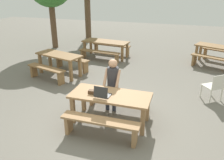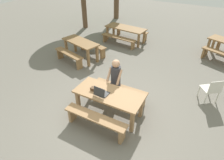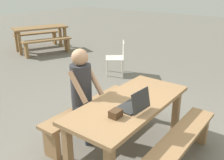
{
  "view_description": "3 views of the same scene",
  "coord_description": "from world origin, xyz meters",
  "px_view_note": "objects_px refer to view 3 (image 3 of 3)",
  "views": [
    {
      "loc": [
        1.46,
        -4.51,
        3.05
      ],
      "look_at": [
        -0.04,
        0.25,
        0.96
      ],
      "focal_mm": 37.24,
      "sensor_mm": 36.0,
      "label": 1
    },
    {
      "loc": [
        1.95,
        -3.42,
        3.79
      ],
      "look_at": [
        -0.04,
        0.25,
        0.96
      ],
      "focal_mm": 30.46,
      "sensor_mm": 36.0,
      "label": 2
    },
    {
      "loc": [
        -2.47,
        -1.58,
        2.14
      ],
      "look_at": [
        -0.04,
        0.25,
        0.96
      ],
      "focal_mm": 41.01,
      "sensor_mm": 36.0,
      "label": 3
    }
  ],
  "objects_px": {
    "picnic_table_front": "(129,109)",
    "plastic_chair": "(118,57)",
    "person_seated": "(83,89)",
    "picnic_table_distant": "(40,31)",
    "laptop": "(135,105)",
    "small_pouch": "(116,114)"
  },
  "relations": [
    {
      "from": "laptop",
      "to": "small_pouch",
      "type": "relative_size",
      "value": 2.49
    },
    {
      "from": "plastic_chair",
      "to": "small_pouch",
      "type": "bearing_deg",
      "value": -2.16
    },
    {
      "from": "picnic_table_front",
      "to": "small_pouch",
      "type": "relative_size",
      "value": 13.18
    },
    {
      "from": "person_seated",
      "to": "plastic_chair",
      "type": "xyz_separation_m",
      "value": [
        2.56,
        1.25,
        -0.35
      ]
    },
    {
      "from": "picnic_table_front",
      "to": "picnic_table_distant",
      "type": "height_order",
      "value": "picnic_table_distant"
    },
    {
      "from": "small_pouch",
      "to": "picnic_table_distant",
      "type": "bearing_deg",
      "value": 59.25
    },
    {
      "from": "small_pouch",
      "to": "person_seated",
      "type": "bearing_deg",
      "value": 70.13
    },
    {
      "from": "small_pouch",
      "to": "plastic_chair",
      "type": "bearing_deg",
      "value": 35.19
    },
    {
      "from": "small_pouch",
      "to": "picnic_table_distant",
      "type": "distance_m",
      "value": 6.2
    },
    {
      "from": "person_seated",
      "to": "plastic_chair",
      "type": "distance_m",
      "value": 2.87
    },
    {
      "from": "person_seated",
      "to": "laptop",
      "type": "bearing_deg",
      "value": -88.81
    },
    {
      "from": "picnic_table_front",
      "to": "person_seated",
      "type": "distance_m",
      "value": 0.69
    },
    {
      "from": "plastic_chair",
      "to": "person_seated",
      "type": "bearing_deg",
      "value": -11.28
    },
    {
      "from": "laptop",
      "to": "plastic_chair",
      "type": "height_order",
      "value": "laptop"
    },
    {
      "from": "picnic_table_front",
      "to": "person_seated",
      "type": "bearing_deg",
      "value": 103.35
    },
    {
      "from": "small_pouch",
      "to": "person_seated",
      "type": "relative_size",
      "value": 0.1
    },
    {
      "from": "picnic_table_front",
      "to": "plastic_chair",
      "type": "distance_m",
      "value": 3.07
    },
    {
      "from": "person_seated",
      "to": "picnic_table_distant",
      "type": "height_order",
      "value": "person_seated"
    },
    {
      "from": "small_pouch",
      "to": "person_seated",
      "type": "height_order",
      "value": "person_seated"
    },
    {
      "from": "small_pouch",
      "to": "laptop",
      "type": "bearing_deg",
      "value": -13.8
    },
    {
      "from": "picnic_table_distant",
      "to": "plastic_chair",
      "type": "bearing_deg",
      "value": -73.53
    },
    {
      "from": "person_seated",
      "to": "picnic_table_distant",
      "type": "distance_m",
      "value": 5.43
    }
  ]
}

